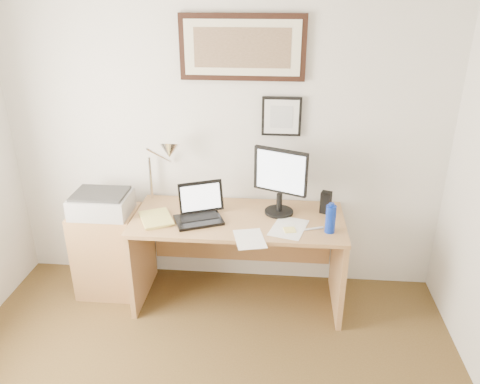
# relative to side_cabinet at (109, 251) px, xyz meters

# --- Properties ---
(wall_back) EXTENTS (3.50, 0.02, 2.50)m
(wall_back) POSITION_rel_side_cabinet_xyz_m (0.92, 0.32, 0.89)
(wall_back) COLOR silver
(wall_back) RESTS_ON ground
(side_cabinet) EXTENTS (0.50, 0.40, 0.73)m
(side_cabinet) POSITION_rel_side_cabinet_xyz_m (0.00, 0.00, 0.00)
(side_cabinet) COLOR #A17243
(side_cabinet) RESTS_ON floor
(water_bottle) EXTENTS (0.07, 0.07, 0.21)m
(water_bottle) POSITION_rel_side_cabinet_xyz_m (1.74, -0.22, 0.49)
(water_bottle) COLOR #0B289B
(water_bottle) RESTS_ON desk
(bottle_cap) EXTENTS (0.04, 0.04, 0.02)m
(bottle_cap) POSITION_rel_side_cabinet_xyz_m (1.74, -0.22, 0.60)
(bottle_cap) COLOR #0B289B
(bottle_cap) RESTS_ON water_bottle
(speaker) EXTENTS (0.09, 0.09, 0.17)m
(speaker) POSITION_rel_side_cabinet_xyz_m (1.73, 0.10, 0.47)
(speaker) COLOR black
(speaker) RESTS_ON desk
(paper_sheet_a) EXTENTS (0.26, 0.32, 0.00)m
(paper_sheet_a) POSITION_rel_side_cabinet_xyz_m (1.18, -0.37, 0.39)
(paper_sheet_a) COLOR white
(paper_sheet_a) RESTS_ON desk
(paper_sheet_b) EXTENTS (0.31, 0.38, 0.00)m
(paper_sheet_b) POSITION_rel_side_cabinet_xyz_m (1.45, -0.18, 0.39)
(paper_sheet_b) COLOR white
(paper_sheet_b) RESTS_ON desk
(sticky_pad) EXTENTS (0.10, 0.10, 0.01)m
(sticky_pad) POSITION_rel_side_cabinet_xyz_m (1.46, -0.22, 0.39)
(sticky_pad) COLOR #FFED78
(sticky_pad) RESTS_ON desk
(marker_pen) EXTENTS (0.14, 0.06, 0.02)m
(marker_pen) POSITION_rel_side_cabinet_xyz_m (1.63, -0.19, 0.39)
(marker_pen) COLOR silver
(marker_pen) RESTS_ON desk
(book) EXTENTS (0.32, 0.36, 0.02)m
(book) POSITION_rel_side_cabinet_xyz_m (0.36, -0.19, 0.40)
(book) COLOR #D2C763
(book) RESTS_ON desk
(desk) EXTENTS (1.60, 0.70, 0.75)m
(desk) POSITION_rel_side_cabinet_xyz_m (1.07, 0.04, 0.15)
(desk) COLOR #A17243
(desk) RESTS_ON floor
(laptop) EXTENTS (0.41, 0.41, 0.26)m
(laptop) POSITION_rel_side_cabinet_xyz_m (0.78, -0.09, 0.44)
(laptop) COLOR black
(laptop) RESTS_ON desk
(lcd_monitor) EXTENTS (0.40, 0.22, 0.52)m
(lcd_monitor) POSITION_rel_side_cabinet_xyz_m (1.38, 0.05, 0.68)
(lcd_monitor) COLOR black
(lcd_monitor) RESTS_ON desk
(printer) EXTENTS (0.44, 0.34, 0.18)m
(printer) POSITION_rel_side_cabinet_xyz_m (0.00, -0.03, 0.45)
(printer) COLOR #ADADAF
(printer) RESTS_ON side_cabinet
(desk_lamp) EXTENTS (0.29, 0.27, 0.53)m
(desk_lamp) POSITION_rel_side_cabinet_xyz_m (0.51, 0.13, 0.82)
(desk_lamp) COLOR silver
(desk_lamp) RESTS_ON desk
(picture_large) EXTENTS (0.92, 0.04, 0.47)m
(picture_large) POSITION_rel_side_cabinet_xyz_m (1.07, 0.29, 1.59)
(picture_large) COLOR black
(picture_large) RESTS_ON wall_back
(picture_small) EXTENTS (0.30, 0.03, 0.30)m
(picture_small) POSITION_rel_side_cabinet_xyz_m (1.37, 0.29, 1.09)
(picture_small) COLOR black
(picture_small) RESTS_ON wall_back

